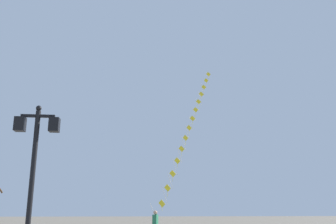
% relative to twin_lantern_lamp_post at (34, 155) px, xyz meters
% --- Properties ---
extents(twin_lantern_lamp_post, '(1.23, 0.28, 4.65)m').
position_rel_twin_lantern_lamp_post_xyz_m(twin_lantern_lamp_post, '(0.00, 0.00, 0.00)').
color(twin_lantern_lamp_post, black).
rests_on(twin_lantern_lamp_post, ground_plane).
extents(kite_train, '(7.07, 13.93, 16.23)m').
position_rel_twin_lantern_lamp_post_xyz_m(kite_train, '(7.49, 19.96, 5.38)').
color(kite_train, brown).
rests_on(kite_train, ground_plane).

